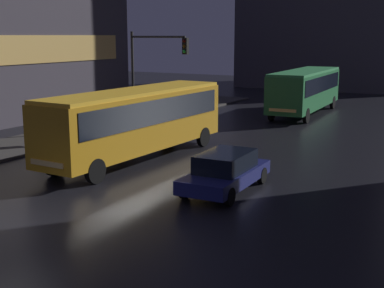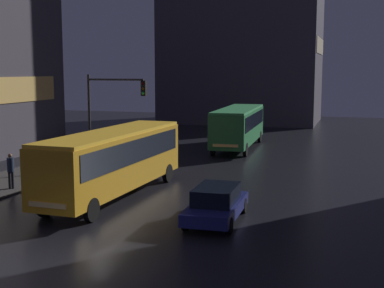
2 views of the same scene
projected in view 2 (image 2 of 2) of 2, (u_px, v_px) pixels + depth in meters
The scene contains 7 objects.
ground_plane at pixel (41, 270), 16.56m from camera, with size 120.00×120.00×0.00m, color black.
building_far_backdrop at pixel (243, 2), 63.25m from camera, with size 18.07×12.00×28.30m.
bus_near at pixel (114, 157), 25.87m from camera, with size 2.83×11.31×3.25m.
bus_far at pixel (238, 124), 42.26m from camera, with size 3.10×10.93×3.20m.
car_taxi at pixel (216, 203), 21.86m from camera, with size 2.03×4.63×1.46m.
pedestrian_far at pixel (11, 168), 27.20m from camera, with size 0.48×0.48×1.82m.
traffic_light_main at pixel (109, 106), 32.05m from camera, with size 3.83×0.35×5.91m.
Camera 2 is at (9.16, -13.78, 6.14)m, focal length 50.00 mm.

